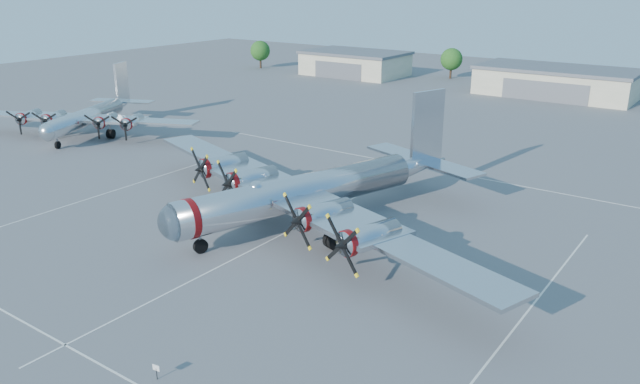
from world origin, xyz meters
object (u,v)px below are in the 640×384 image
Objects in this scene: hangar_center at (556,81)px; tree_far_west at (260,51)px; hangar_west at (355,63)px; bomber_west at (91,134)px; info_placard at (156,369)px; tree_west at (451,59)px; main_bomber_b29 at (314,222)px.

hangar_center is 4.31× the size of tree_far_west.
hangar_west is 0.67× the size of bomber_west.
tree_west is at bearing 98.56° from info_placard.
bomber_west is (-20.44, -77.93, -4.22)m from tree_west.
main_bomber_b29 is 46.85m from bomber_west.
tree_west is at bearing 162.18° from hangar_center.
info_placard is (32.34, -111.00, -3.56)m from tree_west.
tree_west is 7.08× the size of info_placard.
main_bomber_b29 is at bearing -73.54° from tree_west.
main_bomber_b29 is 52.01× the size of info_placard.
main_bomber_b29 reaches higher than bomber_west.
main_bomber_b29 is 25.30m from info_placard.
hangar_center is 0.59× the size of main_bomber_b29.
hangar_center is at bearing -17.82° from tree_west.
hangar_west and hangar_center have the same top height.
bomber_west is (-0.44, -69.89, -2.71)m from hangar_west.
info_placard is at bearing -85.92° from hangar_center.
hangar_center is at bearing 86.40° from info_placard.
bomber_west is (-45.44, -69.89, -2.71)m from hangar_center.
hangar_west is 25.36m from tree_far_west.
tree_west reaches higher than info_placard.
hangar_west is 3.40× the size of tree_far_west.
main_bomber_b29 is at bearing 97.80° from info_placard.
tree_far_west reaches higher than main_bomber_b29.
hangar_center is at bearing 3.24° from tree_far_west.
tree_far_west is (-25.00, -3.96, 1.51)m from hangar_west.
hangar_center is (45.00, -0.00, -0.00)m from hangar_west.
tree_far_west is (-70.00, -3.96, 1.51)m from hangar_center.
tree_west is 90.43m from main_bomber_b29.
tree_west is 80.67m from bomber_west.
tree_far_west is 102.81m from main_bomber_b29.
tree_west reaches higher than main_bomber_b29.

